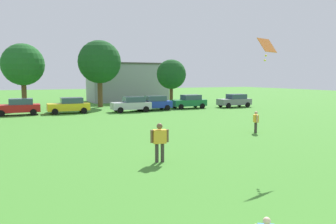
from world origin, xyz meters
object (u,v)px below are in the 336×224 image
at_px(tree_right, 99,62).
at_px(kite, 267,47).
at_px(tree_left, 23,65).
at_px(parked_car_blue_4, 153,103).
at_px(tree_far_right, 171,74).
at_px(parked_car_gray_6, 235,101).
at_px(parked_car_red_1, 18,107).
at_px(parked_car_silver_3, 132,104).
at_px(parked_car_yellow_2, 69,105).
at_px(adult_bystander, 160,139).
at_px(bystander_near_trees, 256,120).
at_px(parked_car_green_5, 189,101).

bearing_deg(tree_right, kite, -87.84).
relative_size(tree_left, tree_right, 0.93).
bearing_deg(parked_car_blue_4, tree_right, -55.32).
height_order(tree_left, tree_far_right, tree_left).
bearing_deg(tree_right, parked_car_gray_6, -24.33).
bearing_deg(tree_right, parked_car_red_1, -148.29).
bearing_deg(parked_car_silver_3, parked_car_yellow_2, -9.80).
relative_size(adult_bystander, tree_far_right, 0.28).
distance_m(adult_bystander, bystander_near_trees, 10.41).
relative_size(bystander_near_trees, parked_car_silver_3, 0.35).
xyz_separation_m(parked_car_red_1, tree_right, (9.68, 5.98, 4.92)).
bearing_deg(parked_car_green_5, tree_left, -22.85).
height_order(kite, parked_car_blue_4, kite).
relative_size(kite, tree_left, 0.14).
bearing_deg(parked_car_silver_3, kite, 88.18).
bearing_deg(parked_car_gray_6, parked_car_green_5, -7.52).
xyz_separation_m(parked_car_yellow_2, tree_right, (4.70, 6.34, 4.92)).
bearing_deg(parked_car_yellow_2, adult_bystander, 92.49).
relative_size(parked_car_yellow_2, parked_car_gray_6, 1.00).
distance_m(bystander_near_trees, parked_car_green_5, 18.63).
xyz_separation_m(kite, parked_car_silver_3, (0.73, 23.14, -4.38)).
xyz_separation_m(kite, tree_far_right, (8.34, 29.25, -1.01)).
relative_size(adult_bystander, parked_car_silver_3, 0.41).
bearing_deg(parked_car_blue_4, tree_far_right, -130.93).
bearing_deg(parked_car_green_5, tree_far_right, -87.92).
relative_size(parked_car_silver_3, parked_car_green_5, 1.00).
height_order(kite, parked_car_green_5, kite).
bearing_deg(tree_right, bystander_near_trees, -77.34).
bearing_deg(parked_car_blue_4, adult_bystander, 69.45).
bearing_deg(tree_left, tree_far_right, -8.87).
xyz_separation_m(parked_car_blue_4, parked_car_green_5, (4.93, 0.49, 0.00)).
xyz_separation_m(kite, parked_car_red_1, (-10.83, 24.64, -4.38)).
relative_size(parked_car_blue_4, parked_car_gray_6, 1.00).
distance_m(tree_left, tree_far_right, 18.78).
distance_m(kite, parked_car_gray_6, 28.02).
distance_m(parked_car_yellow_2, parked_car_silver_3, 6.69).
bearing_deg(parked_car_green_5, parked_car_blue_4, 5.72).
relative_size(adult_bystander, tree_left, 0.22).
distance_m(parked_car_silver_3, parked_car_green_5, 7.86).
bearing_deg(parked_car_yellow_2, bystander_near_trees, 119.33).
height_order(parked_car_green_5, tree_right, tree_right).
bearing_deg(kite, parked_car_green_5, 70.66).
bearing_deg(adult_bystander, parked_car_yellow_2, -77.98).
bearing_deg(parked_car_gray_6, parked_car_red_1, -2.67).
xyz_separation_m(parked_car_yellow_2, parked_car_blue_4, (9.44, -0.51, 0.00)).
xyz_separation_m(kite, parked_car_green_5, (8.52, 24.26, -4.38)).
xyz_separation_m(adult_bystander, parked_car_silver_3, (5.59, 21.88, -0.20)).
bearing_deg(tree_right, parked_car_silver_3, -75.83).
bearing_deg(parked_car_blue_4, parked_car_yellow_2, -3.06).
xyz_separation_m(parked_car_green_5, tree_far_right, (-0.18, 4.99, 3.37)).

